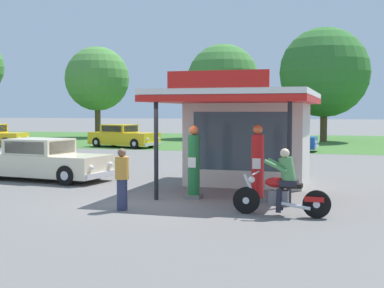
% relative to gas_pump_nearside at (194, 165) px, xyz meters
% --- Properties ---
extents(ground_plane, '(300.00, 300.00, 0.00)m').
position_rel_gas_pump_nearside_xyz_m(ground_plane, '(-1.02, -1.19, -0.94)').
color(ground_plane, slate).
extents(grass_verge_strip, '(120.00, 24.00, 0.01)m').
position_rel_gas_pump_nearside_xyz_m(grass_verge_strip, '(-1.02, 28.81, -0.93)').
color(grass_verge_strip, '#3D6B2D').
rests_on(grass_verge_strip, ground).
extents(service_station_kiosk, '(4.51, 6.55, 3.48)m').
position_rel_gas_pump_nearside_xyz_m(service_station_kiosk, '(0.90, 3.39, 0.82)').
color(service_station_kiosk, beige).
rests_on(service_station_kiosk, ground).
extents(gas_pump_nearside, '(0.44, 0.44, 2.04)m').
position_rel_gas_pump_nearside_xyz_m(gas_pump_nearside, '(0.00, 0.00, 0.00)').
color(gas_pump_nearside, slate).
rests_on(gas_pump_nearside, ground).
extents(gas_pump_offside, '(0.44, 0.44, 2.08)m').
position_rel_gas_pump_nearside_xyz_m(gas_pump_offside, '(1.80, 0.00, 0.02)').
color(gas_pump_offside, slate).
rests_on(gas_pump_offside, ground).
extents(motorcycle_with_rider, '(2.28, 0.70, 1.58)m').
position_rel_gas_pump_nearside_xyz_m(motorcycle_with_rider, '(2.70, -1.86, -0.28)').
color(motorcycle_with_rider, black).
rests_on(motorcycle_with_rider, ground).
extents(featured_classic_sedan, '(5.10, 2.39, 1.46)m').
position_rel_gas_pump_nearside_xyz_m(featured_classic_sedan, '(-6.25, 2.30, -0.27)').
color(featured_classic_sedan, beige).
rests_on(featured_classic_sedan, ground).
extents(parked_car_back_row_centre_right, '(4.95, 2.03, 1.42)m').
position_rel_gas_pump_nearside_xyz_m(parked_car_back_row_centre_right, '(-0.14, 18.44, -0.28)').
color(parked_car_back_row_centre_right, '#19479E').
rests_on(parked_car_back_row_centre_right, ground).
extents(parked_car_back_row_centre, '(5.27, 3.07, 1.53)m').
position_rel_gas_pump_nearside_xyz_m(parked_car_back_row_centre, '(-10.49, 18.88, -0.23)').
color(parked_car_back_row_centre, gold).
rests_on(parked_car_back_row_centre, ground).
extents(bystander_strolling_foreground, '(0.34, 0.34, 1.53)m').
position_rel_gas_pump_nearside_xyz_m(bystander_strolling_foreground, '(-1.18, -2.25, -0.14)').
color(bystander_strolling_foreground, '#2D3351').
rests_on(bystander_strolling_foreground, ground).
extents(tree_oak_centre, '(5.89, 5.89, 8.35)m').
position_rel_gas_pump_nearside_xyz_m(tree_oak_centre, '(-18.20, 30.81, 4.32)').
color(tree_oak_centre, brown).
rests_on(tree_oak_centre, ground).
extents(tree_oak_right, '(7.12, 7.12, 9.07)m').
position_rel_gas_pump_nearside_xyz_m(tree_oak_right, '(2.18, 29.66, 4.57)').
color(tree_oak_right, brown).
rests_on(tree_oak_right, ground).
extents(tree_oak_distant_spare, '(6.42, 6.42, 8.40)m').
position_rel_gas_pump_nearside_xyz_m(tree_oak_distant_spare, '(-6.72, 32.36, 4.25)').
color(tree_oak_distant_spare, brown).
rests_on(tree_oak_distant_spare, ground).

